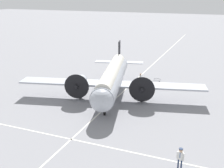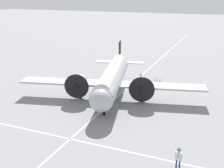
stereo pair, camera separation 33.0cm
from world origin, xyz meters
name	(u,v)px [view 1 (the left image)]	position (x,y,z in m)	size (l,w,h in m)	color
ground_plane	(112,96)	(0.00, 0.00, 0.00)	(300.00, 300.00, 0.00)	gray
apron_line_eastwest	(117,97)	(0.00, 0.70, 0.00)	(120.00, 0.16, 0.01)	silver
apron_line_northsouth	(65,138)	(11.61, 0.00, 0.00)	(0.16, 120.00, 0.01)	silver
airliner_main	(112,79)	(0.42, 0.11, 2.54)	(17.67, 22.64, 5.83)	#ADB2BC
crew_foreground	(180,156)	(12.49, 10.59, 1.12)	(0.36, 0.59, 1.78)	navy
passenger_boarding	(140,78)	(-6.07, 1.96, 1.04)	(0.52, 0.35, 1.69)	navy
suitcase_near_door	(148,83)	(-6.47, 2.98, 0.27)	(0.46, 0.12, 0.57)	#232328
baggage_cart	(155,82)	(-7.29, 3.84, 0.27)	(1.98, 1.21, 0.56)	#56565B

